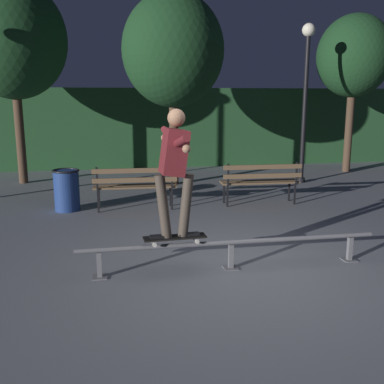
% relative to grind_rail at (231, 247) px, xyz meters
% --- Properties ---
extents(ground_plane, '(90.00, 90.00, 0.00)m').
position_rel_grind_rail_xyz_m(ground_plane, '(-0.00, -0.10, -0.29)').
color(ground_plane, slate).
extents(hedge_backdrop, '(24.00, 1.20, 2.43)m').
position_rel_grind_rail_xyz_m(hedge_backdrop, '(-0.00, 9.04, 0.92)').
color(hedge_backdrop, '#234C28').
rests_on(hedge_backdrop, ground).
extents(grind_rail, '(3.88, 0.18, 0.38)m').
position_rel_grind_rail_xyz_m(grind_rail, '(0.00, 0.00, 0.00)').
color(grind_rail, slate).
rests_on(grind_rail, ground).
extents(skateboard, '(0.79, 0.25, 0.09)m').
position_rel_grind_rail_xyz_m(skateboard, '(-0.72, 0.00, 0.16)').
color(skateboard, black).
rests_on(skateboard, grind_rail).
extents(skateboarder, '(0.62, 1.41, 1.56)m').
position_rel_grind_rail_xyz_m(skateboarder, '(-0.72, 0.00, 1.10)').
color(skateboarder, black).
rests_on(skateboarder, skateboard).
extents(park_bench_leftmost, '(1.61, 0.47, 0.88)m').
position_rel_grind_rail_xyz_m(park_bench_leftmost, '(-1.03, 3.24, 0.24)').
color(park_bench_leftmost, black).
rests_on(park_bench_leftmost, ground).
extents(park_bench_left_center, '(1.61, 0.47, 0.88)m').
position_rel_grind_rail_xyz_m(park_bench_left_center, '(1.50, 3.24, 0.24)').
color(park_bench_left_center, black).
rests_on(park_bench_left_center, ground).
extents(tree_far_left, '(2.58, 2.58, 4.94)m').
position_rel_grind_rail_xyz_m(tree_far_left, '(-3.71, 6.59, 3.21)').
color(tree_far_left, '#4C3828').
rests_on(tree_far_left, ground).
extents(tree_behind_benches, '(2.44, 2.44, 4.59)m').
position_rel_grind_rail_xyz_m(tree_behind_benches, '(0.07, 5.74, 2.94)').
color(tree_behind_benches, '#4C3828').
rests_on(tree_behind_benches, ground).
extents(tree_far_right, '(2.08, 2.08, 4.44)m').
position_rel_grind_rail_xyz_m(tree_far_right, '(5.38, 6.81, 2.97)').
color(tree_far_right, '#4C3828').
rests_on(tree_far_right, ground).
extents(lamp_post_right, '(0.32, 0.32, 3.90)m').
position_rel_grind_rail_xyz_m(lamp_post_right, '(3.33, 5.39, 2.19)').
color(lamp_post_right, black).
rests_on(lamp_post_right, ground).
extents(trash_can, '(0.52, 0.52, 0.80)m').
position_rel_grind_rail_xyz_m(trash_can, '(-2.34, 3.47, 0.12)').
color(trash_can, navy).
rests_on(trash_can, ground).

